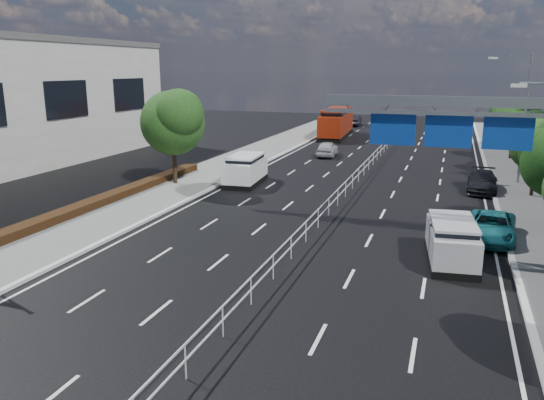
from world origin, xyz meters
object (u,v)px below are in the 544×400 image
(red_bus, at_px, (336,122))
(parked_car_teal, at_px, (492,227))
(near_car_dark, at_px, (354,120))
(white_minivan, at_px, (246,170))
(near_car_silver, at_px, (327,149))
(silver_minivan, at_px, (452,241))
(parked_car_dark, at_px, (482,182))
(overhead_gantry, at_px, (467,125))

(red_bus, height_order, parked_car_teal, red_bus)
(near_car_dark, bearing_deg, parked_car_teal, 105.33)
(white_minivan, bearing_deg, near_car_silver, 73.95)
(white_minivan, height_order, silver_minivan, white_minivan)
(red_bus, height_order, near_car_dark, red_bus)
(red_bus, bearing_deg, silver_minivan, -74.73)
(parked_car_dark, bearing_deg, near_car_dark, 114.72)
(white_minivan, height_order, parked_car_teal, white_minivan)
(red_bus, bearing_deg, parked_car_teal, -70.46)
(parked_car_dark, bearing_deg, overhead_gantry, -94.35)
(overhead_gantry, relative_size, parked_car_dark, 2.23)
(near_car_silver, bearing_deg, near_car_dark, -89.20)
(parked_car_teal, bearing_deg, near_car_dark, 112.03)
(near_car_silver, bearing_deg, overhead_gantry, 111.54)
(near_car_dark, relative_size, silver_minivan, 1.05)
(near_car_dark, relative_size, parked_car_teal, 1.05)
(white_minivan, distance_m, parked_car_dark, 16.03)
(red_bus, relative_size, near_car_silver, 2.76)
(white_minivan, bearing_deg, overhead_gantry, -39.77)
(parked_car_dark, bearing_deg, red_bus, 123.98)
(red_bus, distance_m, near_car_dark, 13.25)
(overhead_gantry, distance_m, near_car_silver, 26.76)
(overhead_gantry, height_order, silver_minivan, overhead_gantry)
(silver_minivan, bearing_deg, red_bus, 102.19)
(red_bus, xyz_separation_m, near_car_silver, (2.21, -14.16, -1.04))
(near_car_silver, bearing_deg, parked_car_dark, 135.76)
(near_car_dark, distance_m, parked_car_dark, 41.30)
(white_minivan, bearing_deg, red_bus, 84.10)
(overhead_gantry, xyz_separation_m, white_minivan, (-14.21, 9.91, -4.59))
(white_minivan, distance_m, near_car_dark, 41.11)
(near_car_silver, distance_m, silver_minivan, 27.81)
(near_car_silver, bearing_deg, red_bus, -85.49)
(parked_car_teal, xyz_separation_m, parked_car_dark, (0.00, 10.81, 0.03))
(white_minivan, relative_size, parked_car_dark, 1.07)
(parked_car_teal, bearing_deg, red_bus, 117.52)
(red_bus, relative_size, parked_car_teal, 2.45)
(red_bus, bearing_deg, near_car_dark, 87.63)
(near_car_silver, relative_size, parked_car_teal, 0.89)
(white_minivan, xyz_separation_m, near_car_dark, (0.24, 41.11, -0.22))
(white_minivan, distance_m, red_bus, 27.91)
(red_bus, distance_m, silver_minivan, 41.82)
(parked_car_teal, bearing_deg, near_car_silver, 125.49)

